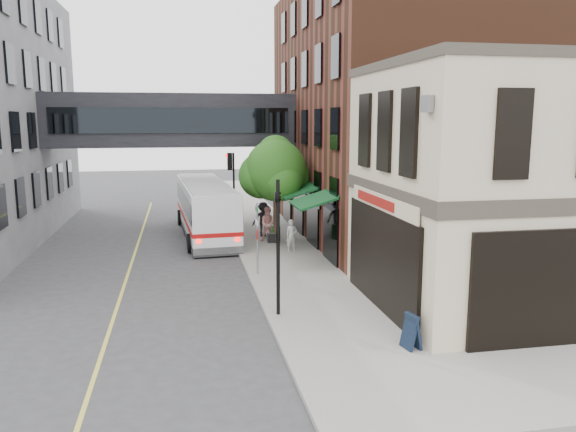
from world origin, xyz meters
name	(u,v)px	position (x,y,z in m)	size (l,w,h in m)	color
ground	(277,342)	(0.00, 0.00, 0.00)	(120.00, 120.00, 0.00)	#38383A
sidewalk_main	(269,240)	(2.00, 14.00, 0.07)	(4.00, 60.00, 0.15)	gray
corner_building	(520,187)	(8.97, 2.00, 4.21)	(10.19, 8.12, 8.45)	beige
brick_building	(404,112)	(9.98, 15.00, 6.99)	(13.76, 18.00, 14.00)	#4C2818
skyway_bridge	(172,120)	(-3.00, 18.00, 6.50)	(14.00, 3.18, 3.00)	black
traffic_signal_near	(277,231)	(0.37, 2.00, 2.98)	(0.44, 0.22, 4.60)	black
traffic_signal_far	(231,175)	(0.26, 17.00, 3.34)	(0.53, 0.28, 4.50)	black
street_sign_pole	(257,232)	(0.39, 7.00, 1.93)	(0.08, 0.75, 3.00)	gray
street_tree	(275,171)	(2.19, 13.22, 3.91)	(3.80, 3.20, 5.60)	#382619
lane_marking	(131,266)	(-5.00, 10.00, 0.01)	(0.12, 40.00, 0.01)	#D8CC4C
bus	(205,206)	(-1.32, 16.21, 1.68)	(3.23, 11.27, 3.00)	white
pedestrian_a	(292,235)	(2.62, 10.86, 0.93)	(0.57, 0.37, 1.56)	beige
pedestrian_b	(269,224)	(1.86, 13.27, 1.08)	(0.90, 0.70, 1.86)	pink
pedestrian_c	(263,219)	(1.78, 14.68, 1.10)	(1.23, 0.71, 1.90)	black
newspaper_box	(276,234)	(2.24, 13.24, 0.55)	(0.40, 0.35, 0.80)	#13531A
sandwich_board	(411,331)	(3.60, -1.50, 0.66)	(0.37, 0.57, 1.02)	black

